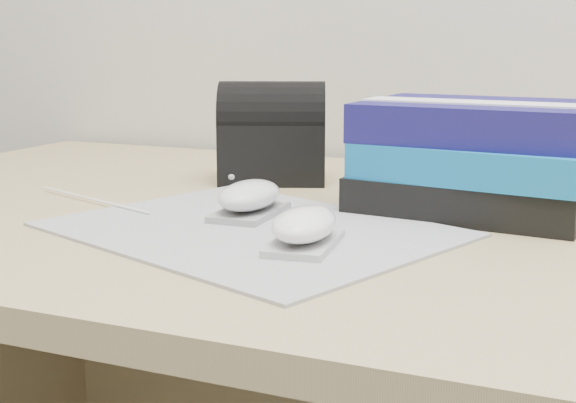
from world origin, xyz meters
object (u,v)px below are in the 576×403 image
at_px(mouse_rear, 249,198).
at_px(mouse_front, 304,227).
at_px(desk, 435,398).
at_px(pouch, 272,133).
at_px(book_stack, 478,157).

xyz_separation_m(mouse_rear, mouse_front, (0.11, -0.10, -0.00)).
bearing_deg(desk, pouch, 159.99).
bearing_deg(book_stack, desk, -151.59).
bearing_deg(pouch, book_stack, -14.43).
xyz_separation_m(mouse_rear, pouch, (-0.07, 0.22, 0.04)).
distance_m(mouse_rear, pouch, 0.23).
bearing_deg(mouse_front, book_stack, 64.74).
xyz_separation_m(book_stack, pouch, (-0.29, 0.08, 0.01)).
xyz_separation_m(mouse_rear, book_stack, (0.22, 0.14, 0.04)).
relative_size(book_stack, pouch, 1.63).
bearing_deg(pouch, mouse_rear, -72.10).
relative_size(mouse_front, pouch, 0.64).
relative_size(mouse_front, book_stack, 0.39).
distance_m(desk, book_stack, 0.30).
xyz_separation_m(desk, pouch, (-0.26, 0.09, 0.30)).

